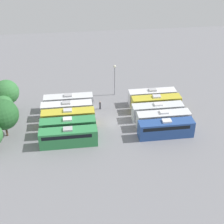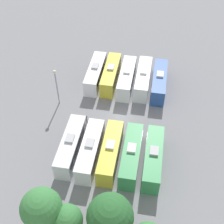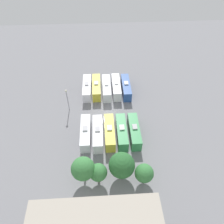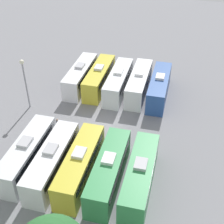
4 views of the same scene
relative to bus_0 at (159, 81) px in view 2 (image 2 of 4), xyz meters
name	(u,v)px [view 2 (image 2 of 4)]	position (x,y,z in m)	size (l,w,h in m)	color
ground_plane	(120,117)	(5.96, 8.55, -1.74)	(118.93, 118.93, 0.00)	gray
bus_0	(159,81)	(0.00, 0.00, 0.00)	(2.46, 10.10, 3.52)	#284C93
bus_1	(143,78)	(3.00, -0.35, 0.00)	(2.46, 10.10, 3.52)	silver
bus_2	(127,78)	(6.01, 0.01, 0.00)	(2.46, 10.10, 3.52)	silver
bus_3	(111,74)	(9.10, -0.53, 0.00)	(2.46, 10.10, 3.52)	gold
bus_4	(96,73)	(12.01, -0.39, 0.00)	(2.46, 10.10, 3.52)	white
bus_5	(153,158)	(-0.27, 17.56, 0.00)	(2.46, 10.10, 3.52)	#338C4C
bus_6	(131,155)	(2.91, 17.58, 0.00)	(2.46, 10.10, 3.52)	#338C4C
bus_7	(110,152)	(5.98, 17.51, 0.00)	(2.46, 10.10, 3.52)	gold
bus_8	(90,150)	(8.95, 17.73, 0.00)	(2.46, 10.10, 3.52)	white
bus_9	(71,146)	(11.99, 17.36, 0.00)	(2.46, 10.10, 3.52)	silver
worker_person	(86,119)	(11.22, 10.86, -0.90)	(0.36, 0.36, 1.80)	#333338
light_pole	(56,81)	(17.07, 6.97, 3.22)	(0.60, 0.60, 7.24)	gray
tree_1	(110,216)	(4.01, 28.76, 2.80)	(5.51, 5.51, 7.30)	brown
tree_2	(67,220)	(8.93, 29.64, 1.93)	(3.77, 3.77, 5.59)	brown
tree_3	(41,208)	(11.95, 29.30, 3.16)	(4.93, 4.93, 7.37)	brown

